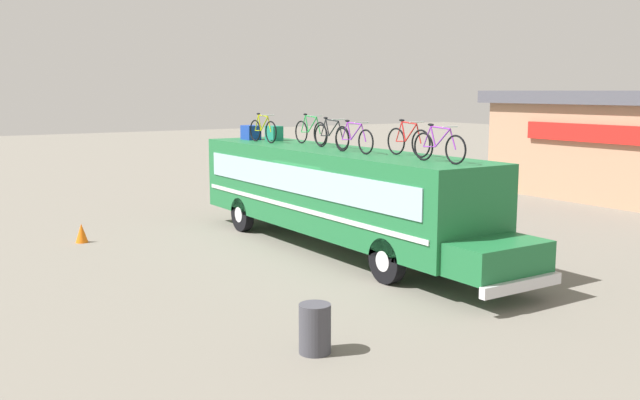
# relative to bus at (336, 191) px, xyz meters

# --- Properties ---
(ground_plane) EXTENTS (120.00, 120.00, 0.00)m
(ground_plane) POSITION_rel_bus_xyz_m (-0.19, 0.00, -1.67)
(ground_plane) COLOR slate
(bus) EXTENTS (12.85, 2.49, 2.85)m
(bus) POSITION_rel_bus_xyz_m (0.00, 0.00, 0.00)
(bus) COLOR #1E6B38
(bus) RESTS_ON ground
(luggage_bag_1) EXTENTS (0.64, 0.46, 0.48)m
(luggage_bag_1) POSITION_rel_bus_xyz_m (-4.86, -0.15, 1.42)
(luggage_bag_1) COLOR #193899
(luggage_bag_1) RESTS_ON bus
(luggage_bag_2) EXTENTS (0.58, 0.38, 0.48)m
(luggage_bag_2) POSITION_rel_bus_xyz_m (-4.10, 0.31, 1.42)
(luggage_bag_2) COLOR #1E7F66
(luggage_bag_2) RESTS_ON bus
(rooftop_bicycle_1) EXTENTS (1.74, 0.44, 0.93)m
(rooftop_bicycle_1) POSITION_rel_bus_xyz_m (-3.54, -0.41, 1.56)
(rooftop_bicycle_1) COLOR black
(rooftop_bicycle_1) RESTS_ON bus
(rooftop_bicycle_2) EXTENTS (1.79, 0.44, 0.94)m
(rooftop_bicycle_2) POSITION_rel_bus_xyz_m (-1.94, 0.39, 1.57)
(rooftop_bicycle_2) COLOR black
(rooftop_bicycle_2) RESTS_ON bus
(rooftop_bicycle_3) EXTENTS (1.76, 0.44, 0.88)m
(rooftop_bicycle_3) POSITION_rel_bus_xyz_m (-0.39, 0.11, 1.55)
(rooftop_bicycle_3) COLOR black
(rooftop_bicycle_3) RESTS_ON bus
(rooftop_bicycle_4) EXTENTS (1.72, 0.44, 0.87)m
(rooftop_bicycle_4) POSITION_rel_bus_xyz_m (1.20, -0.25, 1.54)
(rooftop_bicycle_4) COLOR black
(rooftop_bicycle_4) RESTS_ON bus
(rooftop_bicycle_5) EXTENTS (1.65, 0.44, 0.92)m
(rooftop_bicycle_5) POSITION_rel_bus_xyz_m (2.72, 0.34, 1.56)
(rooftop_bicycle_5) COLOR black
(rooftop_bicycle_5) RESTS_ON bus
(rooftop_bicycle_6) EXTENTS (1.74, 0.44, 0.88)m
(rooftop_bicycle_6) POSITION_rel_bus_xyz_m (4.32, -0.09, 1.55)
(rooftop_bicycle_6) COLOR black
(rooftop_bicycle_6) RESTS_ON bus
(trash_bin) EXTENTS (0.56, 0.56, 0.87)m
(trash_bin) POSITION_rel_bus_xyz_m (6.56, -4.89, -1.24)
(trash_bin) COLOR #3F3F47
(trash_bin) RESTS_ON ground
(traffic_cone) EXTENTS (0.37, 0.37, 0.57)m
(traffic_cone) POSITION_rel_bus_xyz_m (-4.80, -5.89, -1.39)
(traffic_cone) COLOR orange
(traffic_cone) RESTS_ON ground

